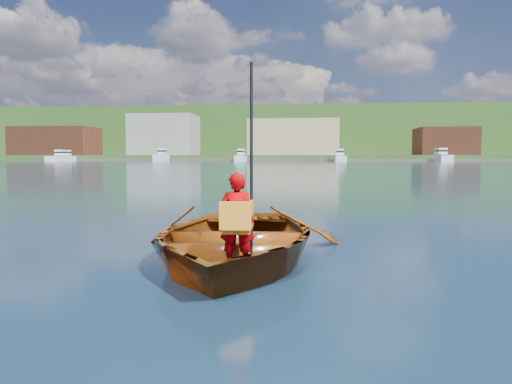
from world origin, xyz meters
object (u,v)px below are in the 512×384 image
Objects in this scene: child_paddler at (237,219)px; dock at (304,160)px; rowboat at (233,239)px; marina_yachts at (277,157)px.

child_paddler reaches higher than dock.
child_paddler is at bearing -78.77° from rowboat.
child_paddler is 0.01× the size of dock.
dock is at bearing 29.59° from marina_yachts.
marina_yachts reaches higher than dock.
marina_yachts is at bearing 93.32° from rowboat.
child_paddler is at bearing -89.93° from dock.
rowboat is 0.03× the size of dock.
child_paddler is at bearing -86.63° from marina_yachts.
dock reaches higher than rowboat.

